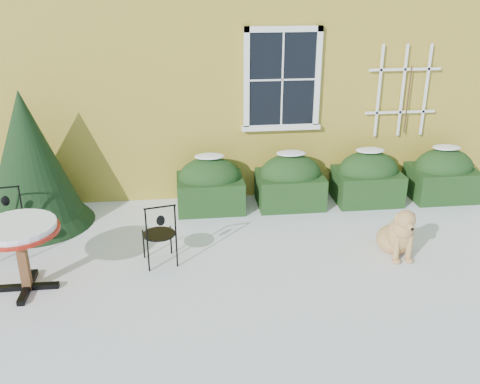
{
  "coord_description": "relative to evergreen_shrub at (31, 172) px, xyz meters",
  "views": [
    {
      "loc": [
        -0.75,
        -5.37,
        3.55
      ],
      "look_at": [
        0.0,
        1.0,
        0.9
      ],
      "focal_mm": 40.0,
      "sensor_mm": 36.0,
      "label": 1
    }
  ],
  "objects": [
    {
      "name": "ground",
      "position": [
        2.95,
        -2.3,
        -0.82
      ],
      "size": [
        80.0,
        80.0,
        0.0
      ],
      "primitive_type": "plane",
      "color": "white",
      "rests_on": "ground"
    },
    {
      "name": "hedge_row",
      "position": [
        4.6,
        0.25,
        -0.42
      ],
      "size": [
        4.95,
        0.8,
        0.91
      ],
      "color": "black",
      "rests_on": "ground"
    },
    {
      "name": "evergreen_shrub",
      "position": [
        0.0,
        0.0,
        0.0
      ],
      "size": [
        1.69,
        1.69,
        2.04
      ],
      "rotation": [
        0.0,
        0.0,
        -0.4
      ],
      "color": "black",
      "rests_on": "ground"
    },
    {
      "name": "bistro_table",
      "position": [
        0.3,
        -1.89,
        -0.1
      ],
      "size": [
        0.94,
        0.94,
        0.87
      ],
      "rotation": [
        0.0,
        0.0,
        -0.12
      ],
      "color": "black",
      "rests_on": "ground"
    },
    {
      "name": "patio_chair_near",
      "position": [
        1.89,
        -1.46,
        -0.38
      ],
      "size": [
        0.47,
        0.46,
        0.88
      ],
      "rotation": [
        0.0,
        0.0,
        3.35
      ],
      "color": "black",
      "rests_on": "ground"
    },
    {
      "name": "patio_chair_far",
      "position": [
        -0.14,
        -0.94,
        -0.37
      ],
      "size": [
        0.46,
        0.46,
        0.91
      ],
      "rotation": [
        0.0,
        0.0,
        0.14
      ],
      "color": "black",
      "rests_on": "ground"
    },
    {
      "name": "dog",
      "position": [
        5.04,
        -1.59,
        -0.52
      ],
      "size": [
        0.5,
        0.83,
        0.75
      ],
      "rotation": [
        0.0,
        0.0,
        0.01
      ],
      "color": "tan",
      "rests_on": "ground"
    }
  ]
}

